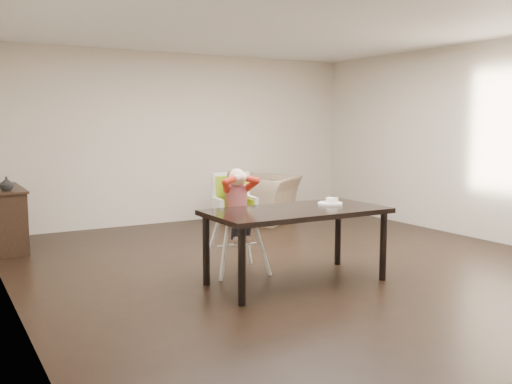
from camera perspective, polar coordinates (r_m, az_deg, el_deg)
ground at (r=6.42m, az=5.02°, el=-7.53°), size 7.00×7.00×0.00m
room_walls at (r=6.22m, az=5.21°, el=9.24°), size 6.02×7.02×2.71m
dining_table at (r=5.70m, az=4.05°, el=-2.49°), size 1.80×0.90×0.75m
high_chair at (r=6.11m, az=-2.08°, el=-0.70°), size 0.52×0.52×1.12m
plate at (r=6.00m, az=7.46°, el=-1.04°), size 0.31×0.31×0.07m
armchair at (r=9.19m, az=0.69°, el=0.06°), size 1.36×1.29×1.00m
sideboard at (r=7.92m, az=-23.83°, el=-2.40°), size 0.44×1.26×0.79m
vase at (r=7.47m, az=-23.67°, el=0.74°), size 0.16×0.17×0.16m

